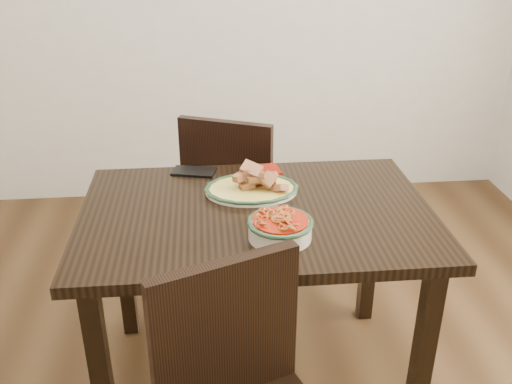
{
  "coord_description": "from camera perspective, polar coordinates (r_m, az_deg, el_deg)",
  "views": [
    {
      "loc": [
        -0.22,
        -1.71,
        1.67
      ],
      "look_at": [
        -0.06,
        0.05,
        0.81
      ],
      "focal_mm": 40.0,
      "sensor_mm": 36.0,
      "label": 1
    }
  ],
  "objects": [
    {
      "name": "fish_plate",
      "position": [
        2.09,
        -0.46,
        1.1
      ],
      "size": [
        0.34,
        0.26,
        0.11
      ],
      "color": "#EEE3C9",
      "rests_on": "dining_table"
    },
    {
      "name": "smartphone",
      "position": [
        2.28,
        -6.24,
        2.04
      ],
      "size": [
        0.18,
        0.13,
        0.01
      ],
      "primitive_type": "cube",
      "rotation": [
        0.0,
        0.0,
        -0.24
      ],
      "color": "black",
      "rests_on": "dining_table"
    },
    {
      "name": "floor",
      "position": [
        2.41,
        1.5,
        -18.13
      ],
      "size": [
        3.5,
        3.5,
        0.0
      ],
      "primitive_type": "plane",
      "color": "#382311",
      "rests_on": "ground"
    },
    {
      "name": "chair_far",
      "position": [
        2.67,
        -2.16,
        -0.11
      ],
      "size": [
        0.55,
        0.55,
        0.89
      ],
      "rotation": [
        0.0,
        0.0,
        2.74
      ],
      "color": "black",
      "rests_on": "ground"
    },
    {
      "name": "dining_table",
      "position": [
        2.03,
        0.05,
        -4.22
      ],
      "size": [
        1.22,
        0.82,
        0.75
      ],
      "color": "black",
      "rests_on": "ground"
    },
    {
      "name": "napkin",
      "position": [
        2.27,
        0.82,
        2.17
      ],
      "size": [
        0.14,
        0.12,
        0.01
      ],
      "primitive_type": "cube",
      "rotation": [
        0.0,
        0.0,
        0.17
      ],
      "color": "maroon",
      "rests_on": "dining_table"
    },
    {
      "name": "noodle_bowl",
      "position": [
        1.8,
        2.43,
        -3.39
      ],
      "size": [
        0.21,
        0.21,
        0.08
      ],
      "color": "beige",
      "rests_on": "dining_table"
    }
  ]
}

